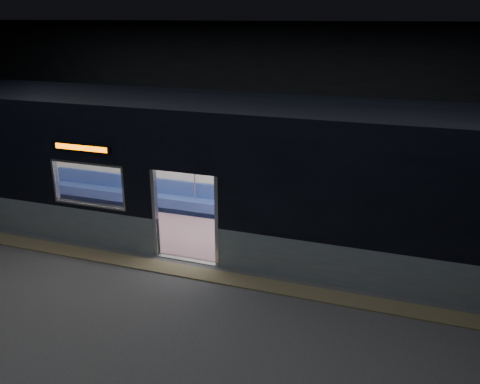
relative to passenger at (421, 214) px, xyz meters
The scene contains 7 objects.
station_floor 6.02m from the passenger, 143.54° to the right, with size 24.00×14.00×0.01m, color #47494C.
station_envelope 6.62m from the passenger, 143.54° to the right, with size 24.00×14.00×5.00m.
tactile_strip 5.71m from the passenger, 148.02° to the right, with size 22.80×0.50×0.03m, color #8C7F59.
metro_car 5.01m from the passenger, 168.19° to the right, with size 18.00×3.04×3.35m.
passenger is the anchor object (origin of this frame).
handbag 0.26m from the passenger, 95.28° to the right, with size 0.27×0.23×0.14m, color black.
transit_map 3.03m from the passenger, behind, with size 1.10×0.03×0.72m, color white.
Camera 1 is at (4.50, -8.13, 5.16)m, focal length 38.00 mm.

